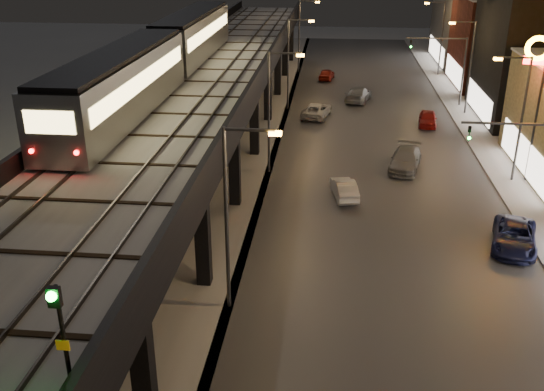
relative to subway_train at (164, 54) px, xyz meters
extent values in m
cube|color=#46474D|center=(16.00, 2.90, -8.45)|extent=(17.00, 120.00, 0.06)
cube|color=#9FA1A8|center=(26.00, 2.90, -8.41)|extent=(4.00, 120.00, 0.14)
cube|color=#9FA1A8|center=(2.50, 2.90, -8.45)|extent=(11.00, 120.00, 0.06)
cube|color=black|center=(2.50, -0.10, -2.68)|extent=(9.00, 100.00, 1.00)
cube|color=black|center=(6.20, -27.10, -5.83)|extent=(0.70, 0.70, 5.30)
cube|color=black|center=(2.50, -27.10, -3.33)|extent=(8.00, 0.60, 0.50)
cube|color=black|center=(-1.20, -17.10, -5.83)|extent=(0.70, 0.70, 5.30)
cube|color=black|center=(6.20, -17.10, -5.83)|extent=(0.70, 0.70, 5.30)
cube|color=black|center=(2.50, -17.10, -3.33)|extent=(8.00, 0.60, 0.50)
cube|color=black|center=(-1.20, -7.10, -5.83)|extent=(0.70, 0.70, 5.30)
cube|color=black|center=(6.20, -7.10, -5.83)|extent=(0.70, 0.70, 5.30)
cube|color=black|center=(2.50, -7.10, -3.33)|extent=(8.00, 0.60, 0.50)
cube|color=black|center=(-1.20, 2.90, -5.83)|extent=(0.70, 0.70, 5.30)
cube|color=black|center=(6.20, 2.90, -5.83)|extent=(0.70, 0.70, 5.30)
cube|color=black|center=(2.50, 2.90, -3.33)|extent=(8.00, 0.60, 0.50)
cube|color=black|center=(-1.20, 12.90, -5.83)|extent=(0.70, 0.70, 5.30)
cube|color=black|center=(6.20, 12.90, -5.83)|extent=(0.70, 0.70, 5.30)
cube|color=black|center=(2.50, 12.90, -3.33)|extent=(8.00, 0.60, 0.50)
cube|color=black|center=(-1.20, 22.90, -5.83)|extent=(0.70, 0.70, 5.30)
cube|color=black|center=(6.20, 22.90, -5.83)|extent=(0.70, 0.70, 5.30)
cube|color=black|center=(2.50, 22.90, -3.33)|extent=(8.00, 0.60, 0.50)
cube|color=black|center=(-1.20, 32.90, -5.83)|extent=(0.70, 0.70, 5.30)
cube|color=black|center=(6.20, 32.90, -5.83)|extent=(0.70, 0.70, 5.30)
cube|color=black|center=(2.50, 32.90, -3.33)|extent=(8.00, 0.60, 0.50)
cube|color=black|center=(-1.20, 42.90, -5.83)|extent=(0.70, 0.70, 5.30)
cube|color=black|center=(6.20, 42.90, -5.83)|extent=(0.70, 0.70, 5.30)
cube|color=black|center=(2.50, 42.90, -3.33)|extent=(8.00, 0.60, 0.50)
cube|color=#B2B7C1|center=(2.50, -0.10, -2.10)|extent=(8.40, 100.00, 0.16)
cube|color=#332D28|center=(-0.72, -0.10, -1.94)|extent=(0.08, 98.00, 0.16)
cube|color=#332D28|center=(0.72, -0.10, -1.94)|extent=(0.08, 98.00, 0.16)
cube|color=#332D28|center=(3.78, -0.10, -1.94)|extent=(0.08, 98.00, 0.16)
cube|color=#332D28|center=(5.22, -0.10, -1.94)|extent=(0.08, 98.00, 0.16)
cube|color=black|center=(2.50, -14.10, -1.99)|extent=(7.80, 0.24, 0.06)
cube|color=black|center=(2.50, 1.90, -1.99)|extent=(7.80, 0.24, 0.06)
cube|color=black|center=(2.50, 17.90, -1.99)|extent=(7.80, 0.24, 0.06)
cube|color=black|center=(2.50, 33.90, -1.99)|extent=(7.80, 0.24, 0.06)
cube|color=black|center=(6.85, -0.10, -1.63)|extent=(0.30, 100.00, 1.10)
cube|color=black|center=(-1.85, -0.10, -1.63)|extent=(0.30, 100.00, 1.10)
cube|color=beige|center=(26.45, -0.10, -6.88)|extent=(0.10, 12.00, 2.40)
cube|color=beige|center=(26.45, 15.90, -6.88)|extent=(0.10, 10.40, 2.40)
cube|color=#5E241C|center=(32.50, 29.90, -3.48)|extent=(12.00, 12.00, 10.00)
cube|color=beige|center=(26.45, 29.90, -6.88)|extent=(0.10, 9.60, 2.40)
cube|color=#434344|center=(32.50, 43.90, -2.98)|extent=(12.00, 16.00, 11.00)
cube|color=beige|center=(26.45, 43.90, -6.88)|extent=(0.10, 12.80, 2.40)
cylinder|color=#38383A|center=(7.80, -19.10, -3.98)|extent=(0.18, 0.18, 9.00)
cube|color=#38383A|center=(8.90, -19.10, 0.42)|extent=(2.20, 0.12, 0.12)
cube|color=#FFA128|center=(10.00, -19.10, 0.30)|extent=(0.55, 0.28, 0.18)
cylinder|color=#38383A|center=(7.80, -1.10, -3.98)|extent=(0.18, 0.18, 9.00)
cube|color=#38383A|center=(8.90, -1.10, 0.42)|extent=(2.20, 0.12, 0.12)
cube|color=#FFA128|center=(10.00, -1.10, 0.30)|extent=(0.55, 0.28, 0.18)
cylinder|color=#38383A|center=(25.50, -1.10, -3.98)|extent=(0.18, 0.18, 9.00)
cube|color=#38383A|center=(24.40, -1.10, 0.42)|extent=(2.20, 0.12, 0.12)
cube|color=#FFA128|center=(23.30, -1.10, 0.30)|extent=(0.55, 0.28, 0.18)
cylinder|color=#38383A|center=(7.80, 16.90, -3.98)|extent=(0.18, 0.18, 9.00)
cube|color=#38383A|center=(8.90, 16.90, 0.42)|extent=(2.20, 0.12, 0.12)
cube|color=#FFA128|center=(10.00, 16.90, 0.30)|extent=(0.55, 0.28, 0.18)
cylinder|color=#38383A|center=(25.50, 16.90, -3.98)|extent=(0.18, 0.18, 9.00)
cube|color=#38383A|center=(24.40, 16.90, 0.42)|extent=(2.20, 0.12, 0.12)
cube|color=#FFA128|center=(23.30, 16.90, 0.30)|extent=(0.55, 0.28, 0.18)
cylinder|color=#38383A|center=(7.80, 34.90, -3.98)|extent=(0.18, 0.18, 9.00)
cube|color=#38383A|center=(8.90, 34.90, 0.42)|extent=(2.20, 0.12, 0.12)
cube|color=#FFA128|center=(10.00, 34.90, 0.30)|extent=(0.55, 0.28, 0.18)
cylinder|color=#38383A|center=(25.50, 34.90, -3.98)|extent=(0.18, 0.18, 9.00)
cube|color=#38383A|center=(24.40, 34.90, 0.42)|extent=(2.20, 0.12, 0.12)
cube|color=#FFA128|center=(23.30, 34.90, 0.30)|extent=(0.55, 0.28, 0.18)
cube|color=#38383A|center=(22.50, -10.10, -1.58)|extent=(6.00, 0.12, 0.12)
imported|color=black|center=(20.00, -10.10, -2.08)|extent=(0.20, 0.16, 1.00)
sphere|color=#0CFF26|center=(20.00, -10.25, -2.33)|extent=(0.18, 0.18, 0.18)
cylinder|color=#38383A|center=(25.50, 19.90, -4.98)|extent=(0.20, 0.20, 7.00)
cube|color=#38383A|center=(22.50, 19.90, -1.58)|extent=(6.00, 0.12, 0.12)
imported|color=black|center=(20.00, 19.90, -2.08)|extent=(0.20, 0.16, 1.00)
sphere|color=#0CFF26|center=(20.00, 19.75, -2.33)|extent=(0.18, 0.18, 0.18)
cube|color=gray|center=(0.00, -9.63, -0.12)|extent=(3.05, 18.43, 3.47)
cube|color=black|center=(0.00, -9.63, 1.75)|extent=(2.74, 17.90, 0.26)
cube|color=#FFDD82|center=(-1.54, -9.63, 0.36)|extent=(0.05, 16.85, 0.95)
cube|color=#FFDD82|center=(1.54, -9.63, 0.36)|extent=(0.05, 16.85, 0.95)
cube|color=gray|center=(0.00, 9.64, -0.12)|extent=(3.05, 18.43, 3.47)
cube|color=black|center=(0.00, 9.64, 1.75)|extent=(2.74, 17.90, 0.26)
cube|color=#FFDD82|center=(-1.54, 9.64, 0.36)|extent=(0.05, 16.85, 0.95)
cube|color=#FFDD82|center=(1.54, 9.64, 0.36)|extent=(0.05, 16.85, 0.95)
cube|color=#FFDD82|center=(0.00, -18.85, 0.41)|extent=(2.32, 0.05, 1.05)
sphere|color=#FF0C0C|center=(-1.05, -18.87, -0.96)|extent=(0.21, 0.21, 0.21)
sphere|color=#FF0C0C|center=(1.05, -18.87, -0.96)|extent=(0.21, 0.21, 0.21)
cylinder|color=black|center=(6.40, -32.43, -0.50)|extent=(0.11, 0.11, 2.72)
cube|color=black|center=(6.40, -32.55, 0.63)|extent=(0.29, 0.16, 0.50)
sphere|color=#0CFF26|center=(6.40, -32.67, 0.72)|extent=(0.24, 0.24, 0.24)
cube|color=yellow|center=(6.40, -32.53, -0.68)|extent=(0.32, 0.04, 0.27)
imported|color=silver|center=(13.36, -5.35, -7.83)|extent=(2.07, 4.09, 1.29)
imported|color=silver|center=(10.84, 14.12, -7.79)|extent=(3.16, 5.27, 1.37)
imported|color=gray|center=(15.07, 20.69, -7.72)|extent=(3.27, 5.56, 1.51)
imported|color=maroon|center=(11.49, 30.89, -7.82)|extent=(2.10, 4.05, 1.32)
imported|color=#1A1F4C|center=(22.90, -11.66, -7.77)|extent=(3.53, 5.47, 1.40)
imported|color=gray|center=(18.01, 0.57, -7.74)|extent=(3.14, 5.43, 1.48)
imported|color=maroon|center=(21.23, 12.30, -7.80)|extent=(2.09, 4.16, 1.36)
cylinder|color=#38383A|center=(26.50, -1.02, -4.30)|extent=(0.24, 0.24, 8.36)
torus|color=#FFB410|center=(25.82, -1.02, 1.03)|extent=(1.72, 0.80, 1.69)
camera|label=1|loc=(12.34, -43.38, 7.99)|focal=40.00mm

